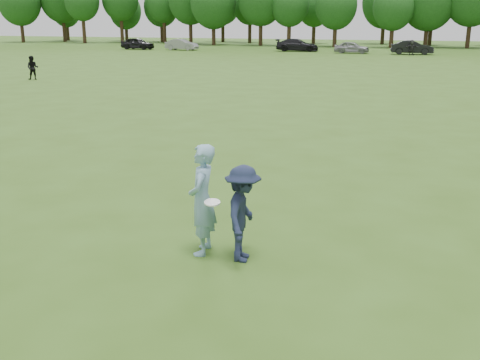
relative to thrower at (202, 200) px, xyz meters
The scene contains 12 objects.
ground 1.42m from the thrower, 23.86° to the right, with size 200.00×200.00×0.00m, color #345417.
thrower is the anchor object (origin of this frame).
defender 0.78m from the thrower, ahead, with size 1.08×0.62×1.66m, color #1B233C.
player_far_a 31.42m from the thrower, 132.21° to the left, with size 0.76×0.59×1.56m, color black.
player_far_d 56.92m from the thrower, 87.65° to the left, with size 1.53×0.49×1.65m, color #282828.
car_a 66.47m from the thrower, 118.48° to the left, with size 1.77×4.40×1.50m, color black.
car_b 63.83m from the thrower, 113.59° to the left, with size 1.45×4.17×1.37m, color gray.
car_d 61.36m from the thrower, 100.44° to the left, with size 2.09×5.15×1.49m, color black.
car_e 58.59m from the thrower, 94.21° to the left, with size 1.60×3.97×1.35m, color gray.
car_f 58.28m from the thrower, 87.69° to the left, with size 1.61×4.62×1.52m, color black.
disc_in_play 0.41m from the thrower, 44.15° to the right, with size 0.33×0.33×0.08m.
treeline 76.75m from the thrower, 87.19° to the left, with size 130.35×18.39×11.74m.
Camera 1 is at (2.45, -8.14, 4.00)m, focal length 42.00 mm.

